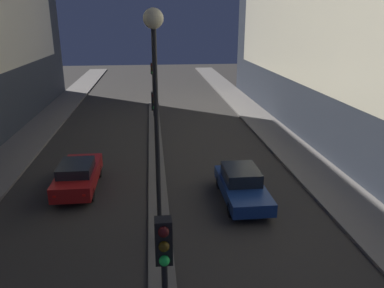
% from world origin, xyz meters
% --- Properties ---
extents(median_strip, '(0.88, 33.00, 0.12)m').
position_xyz_m(median_strip, '(0.00, 17.50, 0.06)').
color(median_strip, '#56544F').
rests_on(median_strip, ground).
extents(traffic_light_near, '(0.32, 0.42, 4.39)m').
position_xyz_m(traffic_light_near, '(0.00, 3.67, 3.35)').
color(traffic_light_near, black).
rests_on(traffic_light_near, median_strip).
extents(traffic_light_mid, '(0.32, 0.42, 4.39)m').
position_xyz_m(traffic_light_mid, '(0.00, 15.90, 3.35)').
color(traffic_light_mid, black).
rests_on(traffic_light_mid, median_strip).
extents(traffic_light_far, '(0.32, 0.42, 4.39)m').
position_xyz_m(traffic_light_far, '(0.00, 28.45, 3.35)').
color(traffic_light_far, black).
rests_on(traffic_light_far, median_strip).
extents(street_lamp, '(0.63, 0.63, 8.12)m').
position_xyz_m(street_lamp, '(0.00, 9.86, 6.19)').
color(street_lamp, black).
rests_on(street_lamp, median_strip).
extents(car_left_lane, '(1.77, 4.45, 1.47)m').
position_xyz_m(car_left_lane, '(-3.80, 14.85, 0.76)').
color(car_left_lane, maroon).
rests_on(car_left_lane, ground).
extents(car_right_lane, '(1.80, 4.45, 1.46)m').
position_xyz_m(car_right_lane, '(3.80, 12.91, 0.74)').
color(car_right_lane, navy).
rests_on(car_right_lane, ground).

